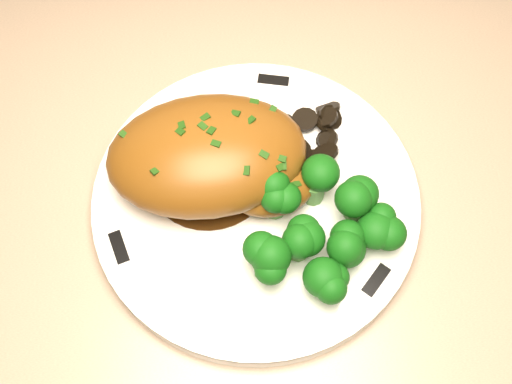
{
  "coord_description": "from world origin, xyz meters",
  "views": [
    {
      "loc": [
        -0.04,
        1.4,
        1.4
      ],
      "look_at": [
        -0.03,
        1.64,
        0.89
      ],
      "focal_mm": 45.0,
      "sensor_mm": 36.0,
      "label": 1
    }
  ],
  "objects_px": {
    "counter": "(263,306)",
    "plate": "(256,202)",
    "chicken_breast": "(214,158)",
    "broccoli_florets": "(322,229)"
  },
  "relations": [
    {
      "from": "counter",
      "to": "plate",
      "type": "height_order",
      "value": "counter"
    },
    {
      "from": "counter",
      "to": "chicken_breast",
      "type": "xyz_separation_m",
      "value": [
        -0.05,
        -0.0,
        0.48
      ]
    },
    {
      "from": "plate",
      "to": "chicken_breast",
      "type": "xyz_separation_m",
      "value": [
        -0.04,
        0.02,
        0.04
      ]
    },
    {
      "from": "counter",
      "to": "plate",
      "type": "distance_m",
      "value": 0.44
    },
    {
      "from": "counter",
      "to": "broccoli_florets",
      "type": "distance_m",
      "value": 0.48
    },
    {
      "from": "broccoli_florets",
      "to": "chicken_breast",
      "type": "bearing_deg",
      "value": 142.95
    },
    {
      "from": "chicken_breast",
      "to": "counter",
      "type": "bearing_deg",
      "value": 1.09
    },
    {
      "from": "plate",
      "to": "counter",
      "type": "bearing_deg",
      "value": 66.51
    },
    {
      "from": "broccoli_florets",
      "to": "counter",
      "type": "bearing_deg",
      "value": 119.81
    },
    {
      "from": "plate",
      "to": "chicken_breast",
      "type": "distance_m",
      "value": 0.06
    }
  ]
}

